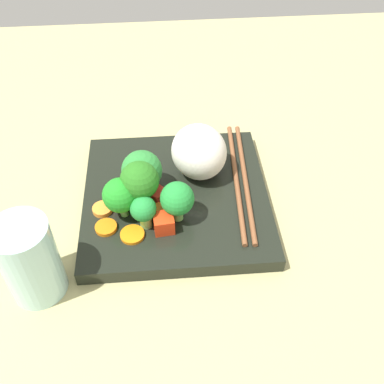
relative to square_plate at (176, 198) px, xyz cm
name	(u,v)px	position (x,y,z in cm)	size (l,w,h in cm)	color
ground_plane	(176,208)	(0.00, 0.00, -1.99)	(110.00, 110.00, 2.00)	tan
square_plate	(176,198)	(0.00, 0.00, 0.00)	(24.12, 24.12, 1.98)	black
rice_mound	(199,152)	(-3.72, 3.41, 4.67)	(7.82, 7.23, 7.36)	white
broccoli_floret_0	(143,210)	(5.02, -4.11, 3.54)	(3.20, 3.20, 4.34)	#83BB5C
broccoli_floret_1	(120,196)	(3.28, -6.83, 4.44)	(4.32, 4.32, 5.74)	#73B44E
broccoli_floret_2	(140,182)	(2.20, -4.39, 5.42)	(4.80, 4.80, 7.27)	#7FBC5F
broccoli_floret_3	(142,171)	(-0.83, -4.17, 4.51)	(5.22, 5.22, 6.21)	#5CA03D
broccoli_floret_4	(177,199)	(4.36, 0.01, 4.34)	(4.17, 4.17, 5.65)	#77B14F
carrot_slice_0	(160,211)	(3.42, -2.16, 1.36)	(2.43, 2.43, 0.73)	orange
carrot_slice_1	(128,193)	(-0.31, -6.29, 1.22)	(3.03, 3.03, 0.46)	orange
carrot_slice_2	(102,209)	(2.41, -9.43, 1.31)	(2.52, 2.52, 0.64)	orange
carrot_slice_3	(132,235)	(6.80, -5.64, 1.20)	(2.93, 2.93, 0.43)	orange
carrot_slice_4	(106,227)	(5.41, -8.85, 1.24)	(2.67, 2.67, 0.51)	orange
pepper_chunk_0	(164,223)	(6.07, -1.79, 2.09)	(2.41, 2.35, 2.21)	red
pepper_chunk_1	(157,194)	(0.69, -2.47, 1.69)	(2.18, 2.05, 1.40)	red
pepper_chunk_3	(116,199)	(1.41, -7.69, 1.91)	(2.28, 1.81, 1.84)	red
chopstick_pair	(241,179)	(-1.49, 8.89, 1.32)	(22.57, 3.26, 0.66)	brown
drinking_glass	(29,260)	(11.81, -16.25, 4.18)	(6.24, 6.24, 10.34)	#ADDCDC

